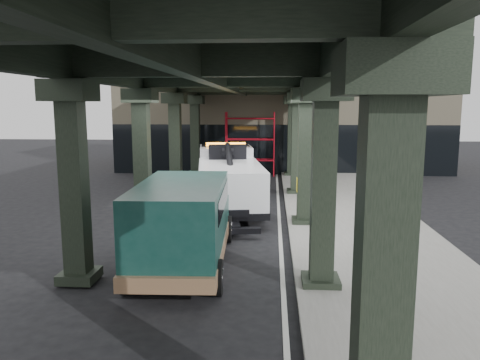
% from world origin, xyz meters
% --- Properties ---
extents(ground, '(90.00, 90.00, 0.00)m').
position_xyz_m(ground, '(0.00, 0.00, 0.00)').
color(ground, black).
rests_on(ground, ground).
extents(sidewalk, '(5.00, 40.00, 0.15)m').
position_xyz_m(sidewalk, '(4.50, 2.00, 0.07)').
color(sidewalk, gray).
rests_on(sidewalk, ground).
extents(lane_stripe, '(0.12, 38.00, 0.01)m').
position_xyz_m(lane_stripe, '(1.70, 2.00, 0.01)').
color(lane_stripe, silver).
rests_on(lane_stripe, ground).
extents(viaduct, '(7.40, 32.00, 6.40)m').
position_xyz_m(viaduct, '(-0.40, 2.00, 5.46)').
color(viaduct, black).
rests_on(viaduct, ground).
extents(building, '(22.00, 10.00, 8.00)m').
position_xyz_m(building, '(2.00, 20.00, 4.00)').
color(building, '#C6B793').
rests_on(building, ground).
extents(scaffolding, '(3.08, 0.88, 4.00)m').
position_xyz_m(scaffolding, '(0.00, 14.64, 2.11)').
color(scaffolding, red).
rests_on(scaffolding, ground).
extents(tow_truck, '(3.56, 8.86, 2.83)m').
position_xyz_m(tow_truck, '(-0.51, 5.04, 1.38)').
color(tow_truck, black).
rests_on(tow_truck, ground).
extents(towed_van, '(2.58, 6.01, 2.40)m').
position_xyz_m(towed_van, '(-0.98, -2.71, 1.29)').
color(towed_van, '#103933').
rests_on(towed_van, ground).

